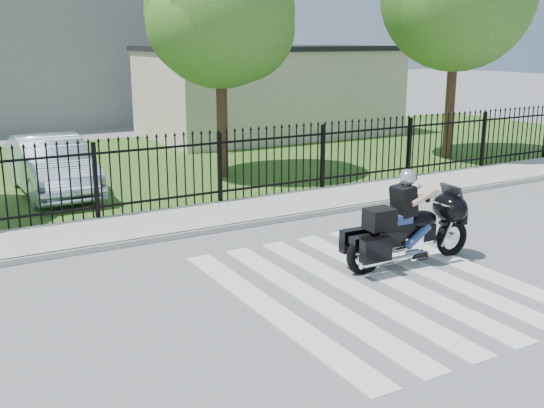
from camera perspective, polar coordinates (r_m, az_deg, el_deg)
ground at (r=10.78m, az=9.18°, el=-7.15°), size 120.00×120.00×0.00m
crosswalk at (r=10.78m, az=9.18°, el=-7.12°), size 5.00×5.50×0.01m
sidewalk at (r=14.77m, az=-2.99°, el=-0.75°), size 40.00×2.00×0.12m
curb at (r=13.92m, az=-1.13°, el=-1.70°), size 40.00×0.12×0.12m
grass_strip at (r=21.12m, az=-11.60°, el=3.48°), size 40.00×12.00×0.02m
iron_fence at (r=15.46m, az=-4.71°, el=3.11°), size 26.00×0.04×1.80m
tree_mid at (r=18.52m, az=-4.69°, el=16.70°), size 4.20×4.20×6.78m
building_low at (r=27.34m, az=-0.30°, el=9.92°), size 10.00×6.00×3.50m
building_low_roof at (r=27.26m, az=-0.30°, el=13.80°), size 10.20×6.20×0.20m
motorcycle_rider at (r=11.60m, az=12.06°, el=-1.88°), size 2.72×0.85×1.80m
parked_car at (r=17.52m, az=-19.14°, el=3.28°), size 1.68×4.61×1.51m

